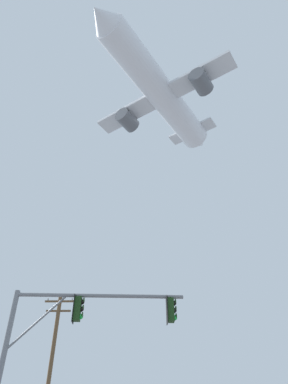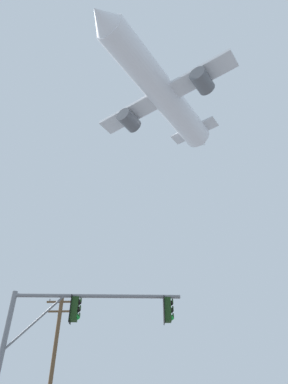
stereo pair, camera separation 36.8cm
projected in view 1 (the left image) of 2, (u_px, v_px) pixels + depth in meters
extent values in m
cylinder|color=slate|center=(101.00, 296.00, 13.53)|extent=(6.56, 0.54, 0.15)
cylinder|color=slate|center=(38.00, 322.00, 12.86)|extent=(2.03, 0.20, 2.09)
cube|color=#193814|center=(171.00, 310.00, 13.33)|extent=(0.28, 0.33, 0.90)
cylinder|color=#193814|center=(170.00, 297.00, 13.62)|extent=(0.05, 0.05, 0.12)
cube|color=black|center=(167.00, 310.00, 13.32)|extent=(0.05, 0.46, 1.04)
sphere|color=black|center=(174.00, 303.00, 13.49)|extent=(0.20, 0.20, 0.20)
cylinder|color=#193814|center=(175.00, 302.00, 13.52)|extent=(0.05, 0.21, 0.21)
sphere|color=black|center=(174.00, 310.00, 13.33)|extent=(0.20, 0.20, 0.20)
cylinder|color=#193814|center=(176.00, 309.00, 13.36)|extent=(0.05, 0.21, 0.21)
sphere|color=green|center=(175.00, 318.00, 13.16)|extent=(0.20, 0.20, 0.20)
cylinder|color=#193814|center=(176.00, 316.00, 13.20)|extent=(0.05, 0.21, 0.21)
cube|color=#193814|center=(78.00, 309.00, 13.19)|extent=(0.28, 0.33, 0.90)
cylinder|color=#193814|center=(79.00, 296.00, 13.49)|extent=(0.05, 0.05, 0.12)
cube|color=black|center=(74.00, 309.00, 13.19)|extent=(0.05, 0.46, 1.04)
sphere|color=black|center=(82.00, 302.00, 13.35)|extent=(0.20, 0.20, 0.20)
cylinder|color=#193814|center=(84.00, 300.00, 13.39)|extent=(0.05, 0.21, 0.21)
sphere|color=black|center=(81.00, 309.00, 13.19)|extent=(0.20, 0.20, 0.20)
cylinder|color=#193814|center=(83.00, 308.00, 13.23)|extent=(0.05, 0.21, 0.21)
sphere|color=green|center=(80.00, 317.00, 13.03)|extent=(0.20, 0.20, 0.20)
cylinder|color=#193814|center=(82.00, 315.00, 13.07)|extent=(0.05, 0.21, 0.21)
cylinder|color=brown|center=(50.00, 370.00, 22.73)|extent=(0.28, 0.28, 10.12)
cube|color=brown|center=(60.00, 301.00, 25.35)|extent=(2.20, 0.12, 0.12)
cube|color=brown|center=(59.00, 311.00, 24.95)|extent=(1.80, 0.12, 0.12)
cylinder|color=gray|center=(48.00, 300.00, 25.43)|extent=(0.10, 0.10, 0.18)
cylinder|color=gray|center=(72.00, 300.00, 25.41)|extent=(0.10, 0.10, 0.18)
cylinder|color=white|center=(159.00, 91.00, 46.70)|extent=(15.31, 20.55, 3.91)
cone|color=white|center=(102.00, 17.00, 38.42)|extent=(4.58, 4.28, 3.71)
cone|color=white|center=(199.00, 142.00, 54.90)|extent=(4.12, 3.86, 3.32)
cube|color=silver|center=(162.00, 96.00, 46.78)|extent=(18.86, 13.62, 0.44)
cylinder|color=#595B60|center=(201.00, 82.00, 43.44)|extent=(3.45, 3.66, 2.20)
cylinder|color=#595B60|center=(127.00, 120.00, 48.76)|extent=(3.45, 3.66, 2.20)
cube|color=navy|center=(190.00, 122.00, 54.43)|extent=(2.12, 3.02, 4.64)
cube|color=silver|center=(192.00, 131.00, 53.54)|extent=(7.34, 5.85, 0.24)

